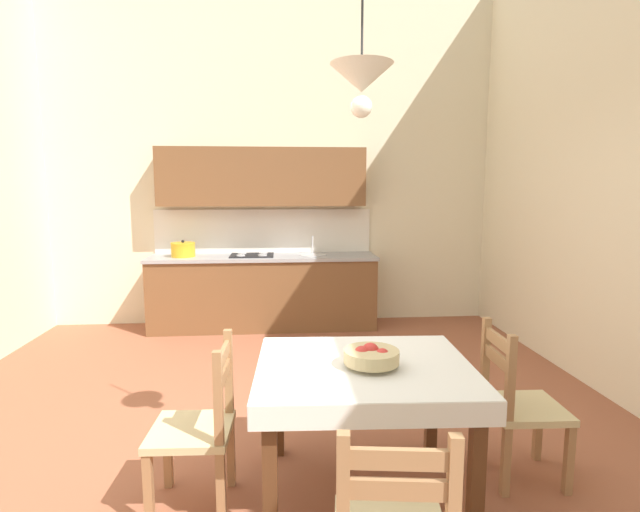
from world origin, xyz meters
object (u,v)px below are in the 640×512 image
object	(u,v)px
dining_chair_window_side	(518,406)
pendant_lamp	(362,80)
dining_chair_tv_side	(199,429)
kitchen_cabinetry	(263,259)
fruit_bowl	(371,356)
dining_table	(364,387)

from	to	relation	value
dining_chair_window_side	pendant_lamp	distance (m)	2.05
dining_chair_tv_side	pendant_lamp	size ratio (longest dim) A/B	1.16
kitchen_cabinetry	dining_chair_window_side	distance (m)	3.74
dining_chair_window_side	fruit_bowl	distance (m)	0.98
dining_table	pendant_lamp	world-z (taller)	pendant_lamp
kitchen_cabinetry	dining_chair_tv_side	size ratio (longest dim) A/B	2.96
kitchen_cabinetry	dining_table	xyz separation A→B (m)	(0.66, -3.42, -0.24)
kitchen_cabinetry	dining_table	size ratio (longest dim) A/B	2.25
dining_chair_tv_side	dining_chair_window_side	world-z (taller)	same
fruit_bowl	kitchen_cabinetry	bearing A→B (deg)	101.29
kitchen_cabinetry	fruit_bowl	world-z (taller)	kitchen_cabinetry
kitchen_cabinetry	dining_chair_window_side	size ratio (longest dim) A/B	2.96
dining_chair_tv_side	fruit_bowl	bearing A→B (deg)	0.63
dining_chair_window_side	fruit_bowl	bearing A→B (deg)	-173.13
fruit_bowl	dining_chair_tv_side	bearing A→B (deg)	-179.37
kitchen_cabinetry	fruit_bowl	size ratio (longest dim) A/B	9.17
kitchen_cabinetry	dining_chair_tv_side	distance (m)	3.51
dining_table	fruit_bowl	xyz separation A→B (m)	(0.03, -0.05, 0.19)
kitchen_cabinetry	pendant_lamp	xyz separation A→B (m)	(0.62, -3.46, 1.39)
dining_table	pendant_lamp	xyz separation A→B (m)	(-0.04, -0.04, 1.63)
dining_table	pendant_lamp	bearing A→B (deg)	-133.42
dining_chair_window_side	pendant_lamp	world-z (taller)	pendant_lamp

